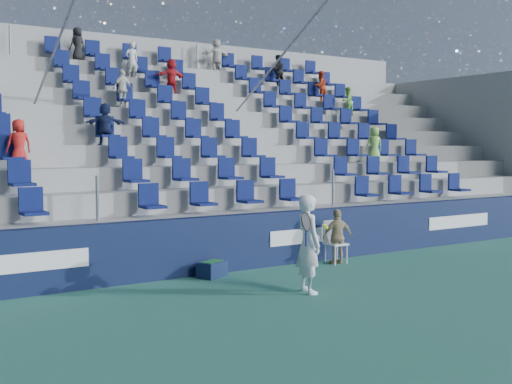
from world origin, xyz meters
TOP-DOWN VIEW (x-y plane):
  - ground at (0.00, 0.00)m, footprint 70.00×70.00m
  - sponsor_wall at (0.00, 3.15)m, footprint 24.00×0.32m
  - grandstand at (-0.00, 8.24)m, footprint 24.00×8.17m
  - tennis_player at (-0.13, 0.55)m, footprint 0.69×0.73m
  - line_judge_chair at (2.22, 2.65)m, footprint 0.43×0.44m
  - line_judge at (2.22, 2.50)m, footprint 0.78×0.47m
  - ball_bin at (-0.91, 2.75)m, footprint 0.69×0.59m

SIDE VIEW (x-z plane):
  - ground at x=0.00m, z-range 0.00..0.00m
  - ball_bin at x=-0.91m, z-range 0.01..0.35m
  - line_judge_chair at x=2.22m, z-range 0.07..1.04m
  - sponsor_wall at x=0.00m, z-range 0.00..1.20m
  - line_judge at x=2.22m, z-range 0.00..1.25m
  - tennis_player at x=-0.13m, z-range 0.00..1.81m
  - grandstand at x=0.00m, z-range -1.18..5.45m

